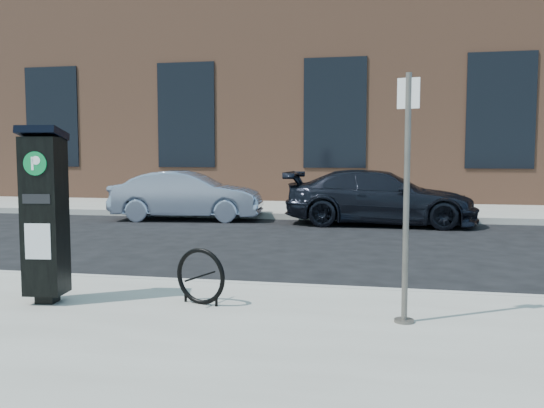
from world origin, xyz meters
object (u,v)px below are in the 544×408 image
(parking_kiosk, at_px, (45,213))
(bike_rack, at_px, (201,277))
(car_silver, at_px, (187,196))
(sign_pole, at_px, (406,200))
(car_dark, at_px, (380,198))

(parking_kiosk, relative_size, bike_rack, 3.11)
(bike_rack, bearing_deg, car_silver, 127.39)
(parking_kiosk, bearing_deg, car_silver, 93.54)
(sign_pole, xyz_separation_m, car_dark, (-0.37, 8.66, -0.61))
(car_silver, bearing_deg, sign_pole, -156.06)
(parking_kiosk, height_order, sign_pole, sign_pole)
(sign_pole, distance_m, bike_rack, 2.19)
(sign_pole, relative_size, car_dark, 0.50)
(parking_kiosk, bearing_deg, bike_rack, 2.13)
(parking_kiosk, xyz_separation_m, bike_rack, (1.57, 0.26, -0.64))
(bike_rack, relative_size, car_dark, 0.13)
(car_dark, bearing_deg, parking_kiosk, 160.52)
(bike_rack, xyz_separation_m, car_silver, (-3.21, 8.46, 0.19))
(parking_kiosk, distance_m, car_silver, 8.89)
(parking_kiosk, height_order, car_silver, parking_kiosk)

